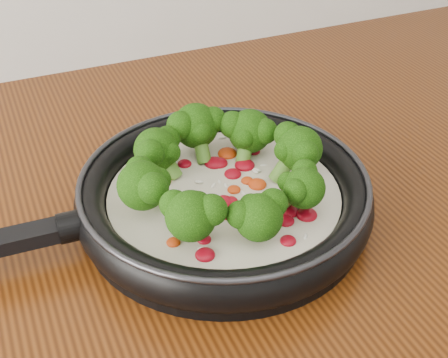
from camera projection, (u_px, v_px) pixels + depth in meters
name	position (u px, v px, depth m)	size (l,w,h in m)	color
skillet	(221.00, 191.00, 0.63)	(0.50, 0.33, 0.09)	black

